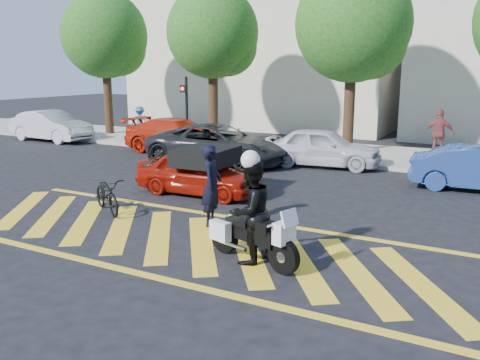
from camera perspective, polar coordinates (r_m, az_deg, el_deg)
The scene contains 19 objects.
ground at distance 11.00m, azimuth -6.55°, elevation -6.60°, with size 90.00×90.00×0.00m, color black.
sidewalk at distance 21.64m, azimuth 11.92°, elevation 2.92°, with size 60.00×5.00×0.15m, color #9E998E.
crosswalk at distance 11.02m, azimuth -6.71°, elevation -6.55°, with size 12.33×4.00×0.01m.
building_left at distance 32.67m, azimuth 3.11°, elevation 15.01°, with size 16.00×8.00×10.00m, color beige.
tree_far_left at distance 27.94m, azimuth -14.66°, elevation 15.15°, with size 4.40×4.40×7.41m.
tree_left at distance 24.03m, azimuth -2.75°, elevation 15.89°, with size 4.20×4.20×7.26m.
tree_center at distance 21.43m, azimuth 12.94°, elevation 16.27°, with size 4.60×4.60×7.56m.
signal_pole at distance 22.17m, azimuth -6.09°, elevation 8.16°, with size 0.28×0.43×3.20m.
officer_bike at distance 11.67m, azimuth -3.18°, elevation -0.61°, with size 0.69×0.45×1.88m, color black.
bicycle at distance 13.22m, azimuth -14.70°, elevation -1.63°, with size 0.60×1.71×0.90m, color black.
police_motorcycle at distance 9.54m, azimuth 1.25°, elevation -6.24°, with size 2.13×1.02×0.96m.
officer_moto at distance 9.40m, azimuth 1.15°, elevation -3.58°, with size 0.96×0.74×1.97m, color black.
red_convertible at distance 14.63m, azimuth -4.67°, elevation 0.81°, with size 1.48×3.68×1.25m, color #8F1106.
parked_far_left at distance 26.97m, azimuth -20.45°, elevation 5.71°, with size 1.58×4.52×1.49m, color #ADAFB5.
parked_left at distance 21.86m, azimuth -6.86°, elevation 4.94°, with size 2.04×5.03×1.46m, color #B31F0B.
parked_mid_left at distance 19.19m, azimuth -2.46°, elevation 4.01°, with size 2.48×5.38×1.49m, color black.
parked_mid_right at distance 18.93m, azimuth 9.27°, elevation 3.65°, with size 1.70×4.21×1.44m, color silver.
pedestrian_left at distance 26.16m, azimuth -11.16°, elevation 6.45°, with size 0.99×0.57×1.53m, color #33668D.
pedestrian_right at distance 21.27m, azimuth 21.47°, elevation 4.91°, with size 1.09×0.45×1.86m, color brown.
Camera 1 is at (6.01, -8.49, 3.60)m, focal length 38.00 mm.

